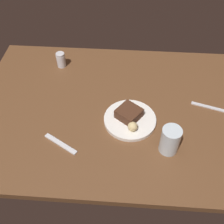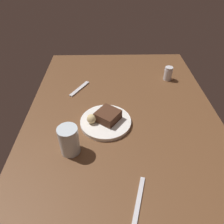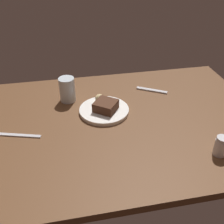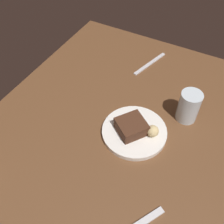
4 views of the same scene
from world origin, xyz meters
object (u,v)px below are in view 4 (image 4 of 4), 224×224
(dessert_plate, at_px, (134,132))
(water_glass, at_px, (189,106))
(butter_knife, at_px, (150,64))
(chocolate_cake_slice, at_px, (131,127))
(bread_roll, at_px, (153,131))

(dessert_plate, relative_size, water_glass, 1.90)
(dessert_plate, relative_size, butter_knife, 1.12)
(dessert_plate, distance_m, chocolate_cake_slice, 0.03)
(dessert_plate, distance_m, water_glass, 0.20)
(chocolate_cake_slice, relative_size, bread_roll, 2.26)
(water_glass, xyz_separation_m, butter_knife, (-0.21, -0.22, -0.05))
(dessert_plate, height_order, chocolate_cake_slice, chocolate_cake_slice)
(chocolate_cake_slice, distance_m, butter_knife, 0.37)
(water_glass, bearing_deg, butter_knife, -133.56)
(water_glass, bearing_deg, chocolate_cake_slice, -42.03)
(chocolate_cake_slice, xyz_separation_m, water_glass, (-0.15, 0.14, 0.02))
(dessert_plate, distance_m, bread_roll, 0.06)
(chocolate_cake_slice, bearing_deg, bread_roll, 103.75)
(chocolate_cake_slice, distance_m, bread_roll, 0.07)
(bread_roll, distance_m, butter_knife, 0.38)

